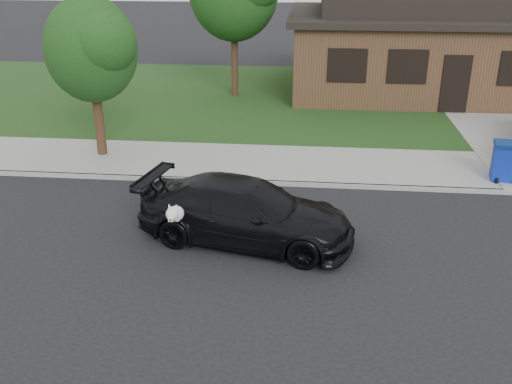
# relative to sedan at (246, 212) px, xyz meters

# --- Properties ---
(ground) EXTENTS (120.00, 120.00, 0.00)m
(ground) POSITION_rel_sedan_xyz_m (2.56, -0.32, -0.67)
(ground) COLOR black
(ground) RESTS_ON ground
(sidewalk) EXTENTS (60.00, 3.00, 0.12)m
(sidewalk) POSITION_rel_sedan_xyz_m (2.56, 4.68, -0.61)
(sidewalk) COLOR gray
(sidewalk) RESTS_ON ground
(curb) EXTENTS (60.00, 0.12, 0.12)m
(curb) POSITION_rel_sedan_xyz_m (2.56, 3.18, -0.61)
(curb) COLOR gray
(curb) RESTS_ON ground
(lawn) EXTENTS (60.00, 13.00, 0.13)m
(lawn) POSITION_rel_sedan_xyz_m (2.56, 12.68, -0.61)
(lawn) COLOR #193814
(lawn) RESTS_ON ground
(sedan) EXTENTS (4.92, 2.79, 1.34)m
(sedan) POSITION_rel_sedan_xyz_m (0.00, 0.00, 0.00)
(sedan) COLOR black
(sedan) RESTS_ON ground
(recycling_bin) EXTENTS (0.72, 0.73, 1.05)m
(recycling_bin) POSITION_rel_sedan_xyz_m (6.45, 3.89, -0.02)
(recycling_bin) COLOR #0E279F
(recycling_bin) RESTS_ON sidewalk
(house) EXTENTS (12.60, 8.60, 4.65)m
(house) POSITION_rel_sedan_xyz_m (6.56, 14.67, 1.46)
(house) COLOR #422B1C
(house) RESTS_ON ground
(tree_2) EXTENTS (2.73, 2.60, 4.59)m
(tree_2) POSITION_rel_sedan_xyz_m (-4.82, 4.79, 2.59)
(tree_2) COLOR #332114
(tree_2) RESTS_ON ground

